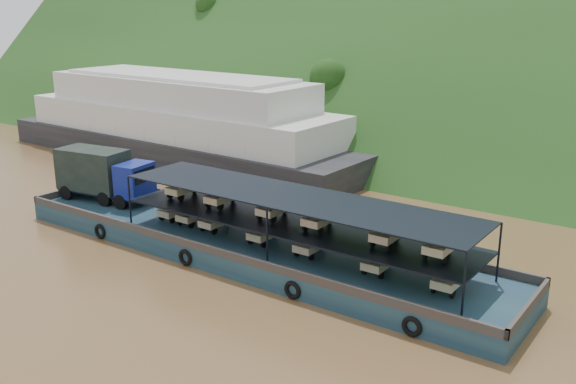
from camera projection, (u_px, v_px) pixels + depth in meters
The scene contains 4 objects.
ground at pixel (286, 256), 40.69m from camera, with size 160.00×160.00×0.00m, color brown.
hillside at pixel (482, 153), 68.79m from camera, with size 140.00×28.00×28.00m, color #1C3A15.
cargo_barge at pixel (226, 231), 41.48m from camera, with size 35.05×7.18×5.02m.
passenger_ferry at pixel (180, 122), 65.83m from camera, with size 42.91×11.46×8.65m.
Camera 1 is at (22.14, -30.76, 15.37)m, focal length 40.00 mm.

